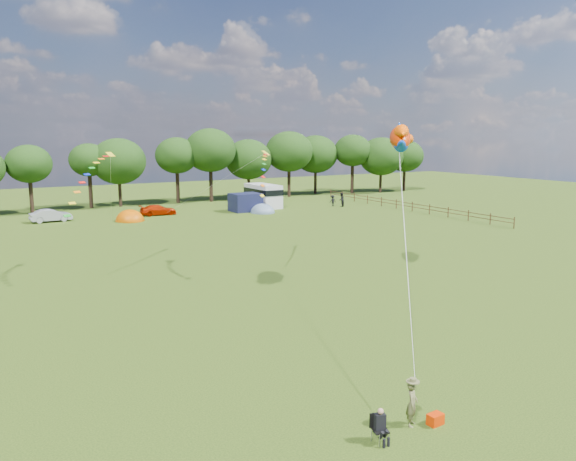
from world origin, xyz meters
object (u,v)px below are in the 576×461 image
fish_kite (400,138)px  walker_a (341,200)px  campervan_d (263,195)px  camp_chair (380,422)px  tent_orange (130,221)px  tent_greyblue (263,213)px  walker_b (333,201)px  car_c (158,210)px  kite_flyer (412,404)px  car_b (51,215)px

fish_kite → walker_a: 38.82m
campervan_d → walker_a: 10.31m
campervan_d → camp_chair: campervan_d is taller
tent_orange → walker_a: 27.37m
campervan_d → tent_greyblue: bearing=150.6°
campervan_d → camp_chair: size_ratio=5.48×
camp_chair → tent_orange: bearing=99.7°
tent_greyblue → camp_chair: bearing=-113.2°
tent_greyblue → walker_b: bearing=6.2°
camp_chair → walker_a: (32.10, 47.74, 0.26)m
campervan_d → tent_orange: 18.61m
walker_b → camp_chair: bearing=55.1°
car_c → walker_a: bearing=-98.5°
kite_flyer → fish_kite: fish_kite is taller
kite_flyer → camp_chair: 1.58m
camp_chair → walker_a: bearing=71.4°
car_b → camp_chair: size_ratio=3.55×
kite_flyer → walker_b: (29.95, 48.62, -0.01)m
kite_flyer → walker_b: bearing=18.8°
walker_a → walker_b: size_ratio=1.27×
walker_a → kite_flyer: bearing=21.3°
campervan_d → car_b: bearing=88.2°
tent_greyblue → kite_flyer: kite_flyer is taller
tent_greyblue → kite_flyer: bearing=-111.7°
camp_chair → walker_b: walker_b is taller
car_c → tent_orange: bearing=126.9°
tent_orange → walker_b: 26.73m
campervan_d → kite_flyer: size_ratio=4.13×
walker_b → car_b: bearing=-8.5°
tent_greyblue → walker_b: 11.16m
tent_orange → camp_chair: 49.43m
tent_orange → walker_b: (26.72, -0.30, 0.71)m
fish_kite → walker_b: bearing=8.4°
campervan_d → walker_a: size_ratio=3.33×
fish_kite → walker_b: 39.56m
car_c → kite_flyer: size_ratio=2.75×
car_c → walker_b: (22.69, -3.13, 0.12)m
tent_orange → fish_kite: (8.49, -34.39, 9.13)m
walker_b → tent_greyblue: bearing=4.1°
tent_orange → campervan_d: bearing=10.5°
car_b → tent_orange: 8.45m
campervan_d → fish_kite: size_ratio=1.65×
camp_chair → fish_kite: size_ratio=0.30×
car_c → walker_a: walker_a is taller
car_b → walker_b: (34.37, -3.82, 0.03)m
car_c → car_b: bearing=88.5°
car_b → fish_kite: 42.06m
campervan_d → walker_a: bearing=-119.4°
car_b → kite_flyer: (4.42, -52.44, 0.04)m
tent_greyblue → camp_chair: tent_greyblue is taller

